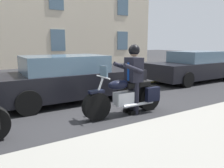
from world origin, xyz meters
TOP-DOWN VIEW (x-y plane):
  - ground_plane at (0.00, 0.00)m, footprint 80.00×80.00m
  - lane_center_stripe at (0.00, -2.00)m, footprint 60.00×0.16m
  - motorcycle_main at (-0.08, 1.08)m, footprint 2.21×0.60m
  - rider_main at (-0.27, 1.08)m, footprint 0.62×0.55m
  - car_silver at (0.64, -0.98)m, footprint 4.60×1.92m
  - car_dark at (-5.62, -1.24)m, footprint 4.60×1.92m

SIDE VIEW (x-z plane):
  - ground_plane at x=0.00m, z-range 0.00..0.00m
  - lane_center_stripe at x=0.00m, z-range 0.00..0.01m
  - motorcycle_main at x=-0.08m, z-range -0.18..1.08m
  - car_silver at x=0.64m, z-range -0.01..1.39m
  - car_dark at x=-5.62m, z-range -0.01..1.39m
  - rider_main at x=-0.27m, z-range 0.17..1.91m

